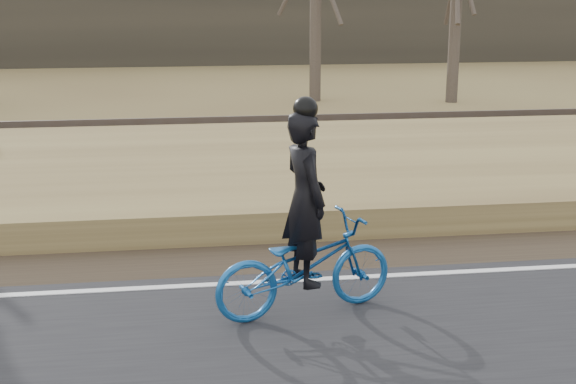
{
  "coord_description": "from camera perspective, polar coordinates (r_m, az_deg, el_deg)",
  "views": [
    {
      "loc": [
        4.35,
        -8.85,
        3.53
      ],
      "look_at": [
        5.69,
        0.5,
        1.1
      ],
      "focal_mm": 50.0,
      "sensor_mm": 36.0,
      "label": 1
    }
  ],
  "objects": [
    {
      "name": "cyclist",
      "position": [
        8.64,
        1.2,
        -3.93
      ],
      "size": [
        2.16,
        1.22,
        2.38
      ],
      "rotation": [
        0.0,
        0.0,
        1.83
      ],
      "color": "#155196",
      "rests_on": "road"
    }
  ]
}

